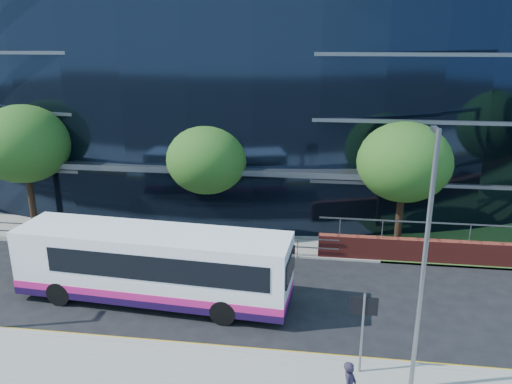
# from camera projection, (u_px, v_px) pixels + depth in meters

# --- Properties ---
(ground) EXTENTS (200.00, 200.00, 0.00)m
(ground) POSITION_uv_depth(u_px,v_px,m) (231.00, 336.00, 18.14)
(ground) COLOR black
(ground) RESTS_ON ground
(kerb) EXTENTS (80.00, 0.25, 0.16)m
(kerb) POSITION_uv_depth(u_px,v_px,m) (225.00, 350.00, 17.18)
(kerb) COLOR gray
(kerb) RESTS_ON ground
(yellow_line_outer) EXTENTS (80.00, 0.08, 0.01)m
(yellow_line_outer) POSITION_uv_depth(u_px,v_px,m) (227.00, 349.00, 17.39)
(yellow_line_outer) COLOR gold
(yellow_line_outer) RESTS_ON ground
(yellow_line_inner) EXTENTS (80.00, 0.08, 0.01)m
(yellow_line_inner) POSITION_uv_depth(u_px,v_px,m) (227.00, 346.00, 17.53)
(yellow_line_inner) COLOR gold
(yellow_line_inner) RESTS_ON ground
(far_forecourt) EXTENTS (50.00, 8.00, 0.10)m
(far_forecourt) POSITION_uv_depth(u_px,v_px,m) (165.00, 221.00, 29.32)
(far_forecourt) COLOR gray
(far_forecourt) RESTS_ON ground
(glass_office) EXTENTS (44.00, 23.10, 16.00)m
(glass_office) POSITION_uv_depth(u_px,v_px,m) (228.00, 71.00, 35.99)
(glass_office) COLOR black
(glass_office) RESTS_ON ground
(guard_railings) EXTENTS (24.00, 0.05, 1.10)m
(guard_railings) POSITION_uv_depth(u_px,v_px,m) (103.00, 232.00, 25.57)
(guard_railings) COLOR slate
(guard_railings) RESTS_ON ground
(street_sign) EXTENTS (0.85, 0.09, 2.80)m
(street_sign) POSITION_uv_depth(u_px,v_px,m) (363.00, 316.00, 15.41)
(street_sign) COLOR slate
(street_sign) RESTS_ON pavement_near
(tree_far_a) EXTENTS (4.95, 4.95, 6.98)m
(tree_far_a) POSITION_uv_depth(u_px,v_px,m) (24.00, 144.00, 26.91)
(tree_far_a) COLOR black
(tree_far_a) RESTS_ON ground
(tree_far_b) EXTENTS (4.29, 4.29, 6.05)m
(tree_far_b) POSITION_uv_depth(u_px,v_px,m) (207.00, 160.00, 26.26)
(tree_far_b) COLOR black
(tree_far_b) RESTS_ON ground
(tree_far_c) EXTENTS (4.62, 4.62, 6.51)m
(tree_far_c) POSITION_uv_depth(u_px,v_px,m) (404.00, 162.00, 24.38)
(tree_far_c) COLOR black
(tree_far_c) RESTS_ON ground
(streetlight_east) EXTENTS (0.15, 0.77, 8.00)m
(streetlight_east) POSITION_uv_depth(u_px,v_px,m) (424.00, 259.00, 13.97)
(streetlight_east) COLOR slate
(streetlight_east) RESTS_ON pavement_near
(city_bus) EXTENTS (11.34, 3.36, 3.03)m
(city_bus) POSITION_uv_depth(u_px,v_px,m) (155.00, 265.00, 20.11)
(city_bus) COLOR white
(city_bus) RESTS_ON ground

